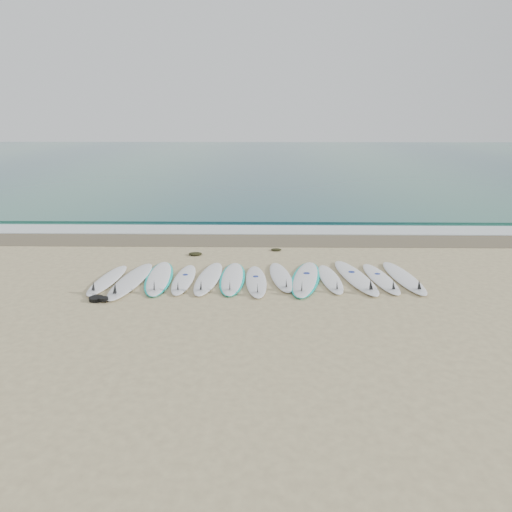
{
  "coord_description": "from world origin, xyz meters",
  "views": [
    {
      "loc": [
        0.18,
        -11.82,
        4.05
      ],
      "look_at": [
        -0.04,
        0.83,
        0.4
      ],
      "focal_mm": 35.0,
      "sensor_mm": 36.0,
      "label": 1
    }
  ],
  "objects_px": {
    "surfboard_6": "(256,281)",
    "surfboard_12": "(404,278)",
    "surfboard_0": "(107,280)",
    "leash_coil": "(98,299)"
  },
  "relations": [
    {
      "from": "surfboard_6",
      "to": "leash_coil",
      "type": "relative_size",
      "value": 5.37
    },
    {
      "from": "surfboard_0",
      "to": "leash_coil",
      "type": "xyz_separation_m",
      "value": [
        0.19,
        -1.27,
        -0.0
      ]
    },
    {
      "from": "surfboard_12",
      "to": "surfboard_0",
      "type": "bearing_deg",
      "value": 176.48
    },
    {
      "from": "surfboard_6",
      "to": "surfboard_12",
      "type": "bearing_deg",
      "value": 1.76
    },
    {
      "from": "surfboard_0",
      "to": "surfboard_6",
      "type": "distance_m",
      "value": 3.7
    },
    {
      "from": "surfboard_0",
      "to": "leash_coil",
      "type": "bearing_deg",
      "value": -77.35
    },
    {
      "from": "surfboard_0",
      "to": "surfboard_12",
      "type": "bearing_deg",
      "value": 6.31
    },
    {
      "from": "surfboard_0",
      "to": "surfboard_12",
      "type": "distance_m",
      "value": 7.42
    },
    {
      "from": "surfboard_0",
      "to": "surfboard_6",
      "type": "xyz_separation_m",
      "value": [
        3.7,
        -0.04,
        0.0
      ]
    },
    {
      "from": "surfboard_0",
      "to": "leash_coil",
      "type": "relative_size",
      "value": 5.24
    }
  ]
}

